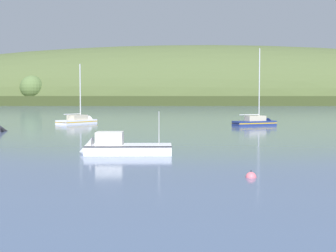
{
  "coord_description": "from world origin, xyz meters",
  "views": [
    {
      "loc": [
        2.46,
        5.66,
        4.03
      ],
      "look_at": [
        5.38,
        44.33,
        1.62
      ],
      "focal_mm": 52.7,
      "sensor_mm": 36.0,
      "label": 1
    }
  ],
  "objects": [
    {
      "name": "far_shoreline_hill",
      "position": [
        30.69,
        238.51,
        0.13
      ],
      "size": [
        474.37,
        113.93,
        55.48
      ],
      "rotation": [
        0.0,
        0.0,
        -0.09
      ],
      "color": "#35401E",
      "rests_on": "ground"
    },
    {
      "name": "sailboat_far_left",
      "position": [
        19.49,
        70.31,
        0.2
      ],
      "size": [
        6.8,
        3.95,
        11.17
      ],
      "rotation": [
        0.0,
        0.0,
        0.33
      ],
      "color": "navy",
      "rests_on": "ground"
    },
    {
      "name": "fishing_boat_moored",
      "position": [
        1.58,
        39.49,
        0.32
      ],
      "size": [
        6.44,
        2.69,
        3.79
      ],
      "rotation": [
        0.0,
        0.0,
        3.08
      ],
      "color": "white",
      "rests_on": "ground"
    },
    {
      "name": "sailboat_near_mooring",
      "position": [
        -4.67,
        76.5,
        0.18
      ],
      "size": [
        6.02,
        6.48,
        9.54
      ],
      "rotation": [
        0.0,
        0.0,
        0.86
      ],
      "color": "white",
      "rests_on": "ground"
    },
    {
      "name": "mooring_buoy_foreground",
      "position": [
        8.34,
        29.31,
        0.0
      ],
      "size": [
        0.54,
        0.54,
        0.62
      ],
      "color": "#E06675",
      "rests_on": "ground"
    }
  ]
}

